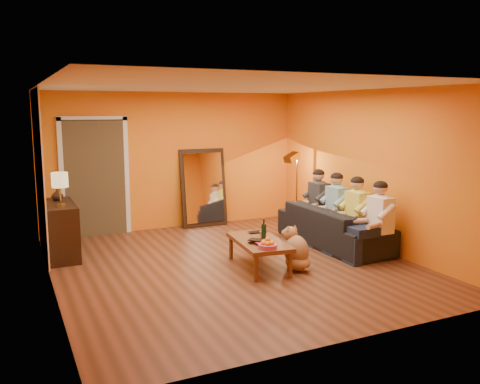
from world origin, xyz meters
name	(u,v)px	position (x,y,z in m)	size (l,w,h in m)	color
room_shell	(223,175)	(0.00, 0.37, 1.30)	(5.00, 5.50, 2.60)	brown
white_accent	(39,174)	(-2.48, 1.75, 1.30)	(0.02, 1.90, 2.58)	white
doorway_recess	(94,178)	(-1.50, 2.83, 1.05)	(1.06, 0.30, 2.10)	#3F2D19
door_jamb_left	(62,180)	(-2.07, 2.71, 1.05)	(0.08, 0.06, 2.20)	white
door_jamb_right	(127,177)	(-0.93, 2.71, 1.05)	(0.08, 0.06, 2.20)	white
door_header	(92,118)	(-1.50, 2.71, 2.12)	(1.22, 0.06, 0.08)	white
mirror_frame	(203,187)	(0.55, 2.63, 0.76)	(0.92, 0.06, 1.52)	black
mirror_glass	(204,188)	(0.55, 2.59, 0.76)	(0.78, 0.02, 1.36)	white
sideboard	(61,230)	(-2.24, 1.55, 0.42)	(0.44, 1.18, 0.85)	black
table_lamp	(60,190)	(-2.24, 1.25, 1.10)	(0.24, 0.24, 0.51)	beige
sofa	(333,226)	(2.00, 0.30, 0.33)	(0.88, 2.26, 0.66)	black
coffee_table	(259,254)	(0.29, -0.28, 0.21)	(0.62, 1.22, 0.42)	brown
floor_lamp	(297,191)	(2.10, 1.66, 0.72)	(0.30, 0.24, 1.44)	#A98331
dog	(296,248)	(0.75, -0.55, 0.32)	(0.35, 0.54, 0.63)	#A86C4B
person_far_left	(380,221)	(2.13, -0.70, 0.61)	(0.70, 0.44, 1.22)	silver
person_mid_left	(357,214)	(2.13, -0.15, 0.61)	(0.70, 0.44, 1.22)	#DAD348
person_mid_right	(337,208)	(2.13, 0.40, 0.61)	(0.70, 0.44, 1.22)	#7CAAC0
person_far_right	(319,203)	(2.13, 0.95, 0.61)	(0.70, 0.44, 1.22)	#2D2D31
fruit_bowl	(268,243)	(0.19, -0.73, 0.50)	(0.26, 0.26, 0.16)	#C0447A
wine_bottle	(264,230)	(0.34, -0.33, 0.58)	(0.07, 0.07, 0.31)	black
tumbler	(263,234)	(0.41, -0.16, 0.47)	(0.10, 0.10, 0.09)	#B27F3F
laptop	(259,233)	(0.47, 0.07, 0.43)	(0.30, 0.20, 0.02)	black
book_lower	(254,244)	(0.11, -0.48, 0.43)	(0.17, 0.23, 0.02)	black
book_mid	(254,242)	(0.12, -0.47, 0.45)	(0.19, 0.25, 0.02)	red
book_upper	(254,241)	(0.11, -0.49, 0.47)	(0.15, 0.21, 0.02)	black
vase	(57,195)	(-2.24, 1.80, 0.94)	(0.18, 0.18, 0.19)	black
flowers	(56,181)	(-2.24, 1.80, 1.17)	(0.17, 0.17, 0.39)	red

